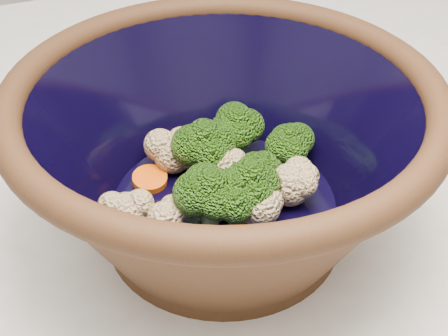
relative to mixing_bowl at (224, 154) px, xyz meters
name	(u,v)px	position (x,y,z in m)	size (l,w,h in m)	color
mixing_bowl	(224,154)	(0.00, 0.00, 0.00)	(0.32, 0.32, 0.14)	black
vegetable_pile	(229,170)	(0.01, 0.00, -0.02)	(0.18, 0.14, 0.06)	#608442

